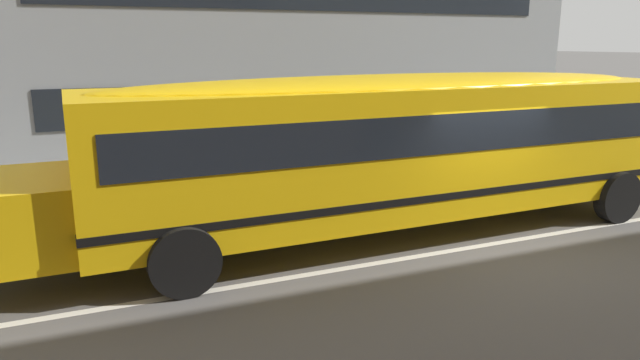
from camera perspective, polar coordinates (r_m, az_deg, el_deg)
ground_plane at (r=11.10m, az=16.03°, el=-6.23°), size 400.00×400.00×0.00m
sidewalk_far at (r=16.89m, az=0.95°, el=1.02°), size 120.00×3.00×0.01m
lane_centreline at (r=11.10m, az=16.03°, el=-6.21°), size 110.00×0.16×0.01m
school_bus at (r=11.01m, az=6.84°, el=3.86°), size 13.74×3.25×3.06m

